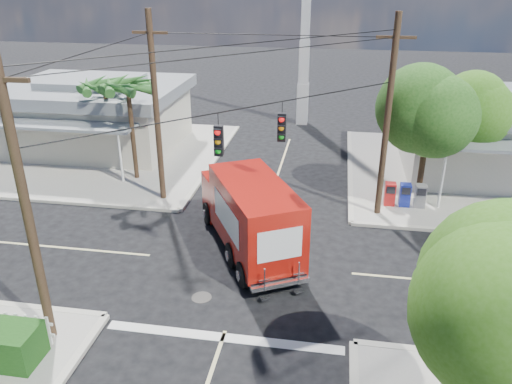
# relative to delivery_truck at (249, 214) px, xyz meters

# --- Properties ---
(ground) EXTENTS (120.00, 120.00, 0.00)m
(ground) POSITION_rel_delivery_truck_xyz_m (0.13, -1.17, -1.60)
(ground) COLOR black
(ground) RESTS_ON ground
(sidewalk_ne) EXTENTS (14.12, 14.12, 0.14)m
(sidewalk_ne) POSITION_rel_delivery_truck_xyz_m (11.01, 9.71, -1.53)
(sidewalk_ne) COLOR #A29D93
(sidewalk_ne) RESTS_ON ground
(sidewalk_nw) EXTENTS (14.12, 14.12, 0.14)m
(sidewalk_nw) POSITION_rel_delivery_truck_xyz_m (-10.75, 9.71, -1.53)
(sidewalk_nw) COLOR #A29D93
(sidewalk_nw) RESTS_ON ground
(road_markings) EXTENTS (32.00, 32.00, 0.01)m
(road_markings) POSITION_rel_delivery_truck_xyz_m (0.13, -2.64, -1.60)
(road_markings) COLOR beige
(road_markings) RESTS_ON ground
(building_ne) EXTENTS (11.80, 10.20, 4.50)m
(building_ne) POSITION_rel_delivery_truck_xyz_m (12.63, 10.80, 0.72)
(building_ne) COLOR beige
(building_ne) RESTS_ON sidewalk_ne
(building_nw) EXTENTS (10.80, 10.20, 4.30)m
(building_nw) POSITION_rel_delivery_truck_xyz_m (-11.87, 11.29, 0.62)
(building_nw) COLOR beige
(building_nw) RESTS_ON sidewalk_nw
(radio_tower) EXTENTS (0.80, 0.80, 17.00)m
(radio_tower) POSITION_rel_delivery_truck_xyz_m (0.63, 18.83, 4.04)
(radio_tower) COLOR silver
(radio_tower) RESTS_ON ground
(tree_ne_front) EXTENTS (4.21, 4.14, 6.66)m
(tree_ne_front) POSITION_rel_delivery_truck_xyz_m (7.34, 5.59, 3.16)
(tree_ne_front) COLOR #422D1C
(tree_ne_front) RESTS_ON sidewalk_ne
(tree_ne_back) EXTENTS (3.77, 3.66, 5.82)m
(tree_ne_back) POSITION_rel_delivery_truck_xyz_m (9.94, 7.79, 2.58)
(tree_ne_back) COLOR #422D1C
(tree_ne_back) RESTS_ON sidewalk_ne
(palm_nw_front) EXTENTS (3.01, 3.08, 5.59)m
(palm_nw_front) POSITION_rel_delivery_truck_xyz_m (-7.37, 6.33, 3.44)
(palm_nw_front) COLOR #422D1C
(palm_nw_front) RESTS_ON sidewalk_nw
(palm_nw_back) EXTENTS (3.01, 3.08, 5.19)m
(palm_nw_back) POSITION_rel_delivery_truck_xyz_m (-9.37, 7.83, 3.07)
(palm_nw_back) COLOR #422D1C
(palm_nw_back) RESTS_ON sidewalk_nw
(utility_poles) EXTENTS (12.00, 10.68, 9.00)m
(utility_poles) POSITION_rel_delivery_truck_xyz_m (-1.45, 0.44, 3.07)
(utility_poles) COLOR #473321
(utility_poles) RESTS_ON ground
(vending_boxes) EXTENTS (1.90, 0.50, 1.10)m
(vending_boxes) POSITION_rel_delivery_truck_xyz_m (6.63, 5.03, -0.91)
(vending_boxes) COLOR red
(vending_boxes) RESTS_ON sidewalk_ne
(delivery_truck) EXTENTS (5.33, 7.42, 3.16)m
(delivery_truck) POSITION_rel_delivery_truck_xyz_m (0.00, 0.00, 0.00)
(delivery_truck) COLOR black
(delivery_truck) RESTS_ON ground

